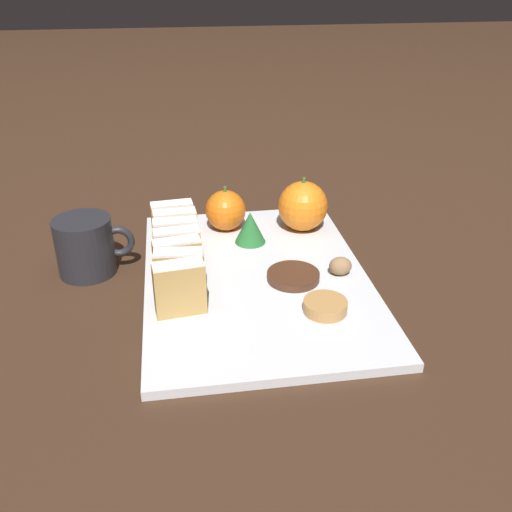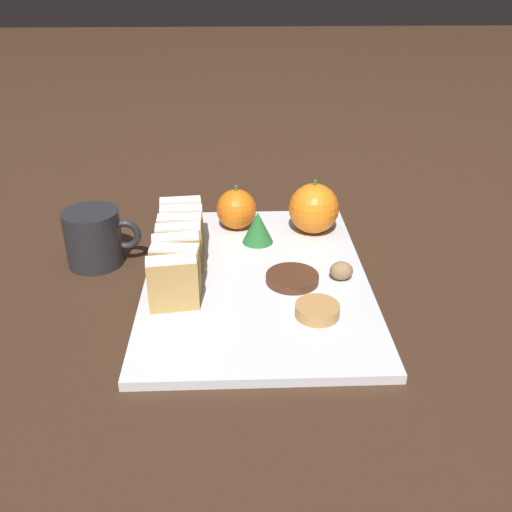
% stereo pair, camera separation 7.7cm
% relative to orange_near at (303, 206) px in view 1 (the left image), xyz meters
% --- Properties ---
extents(ground_plane, '(6.00, 6.00, 0.00)m').
position_rel_orange_near_xyz_m(ground_plane, '(-0.10, -0.14, -0.05)').
color(ground_plane, '#382316').
extents(serving_platter, '(0.30, 0.43, 0.01)m').
position_rel_orange_near_xyz_m(serving_platter, '(-0.10, -0.14, -0.05)').
color(serving_platter, silver).
rests_on(serving_platter, ground_plane).
extents(stollen_slice_front, '(0.06, 0.03, 0.07)m').
position_rel_orange_near_xyz_m(stollen_slice_front, '(-0.20, -0.21, -0.00)').
color(stollen_slice_front, tan).
rests_on(stollen_slice_front, serving_platter).
extents(stollen_slice_second, '(0.06, 0.03, 0.07)m').
position_rel_orange_near_xyz_m(stollen_slice_second, '(-0.20, -0.18, -0.00)').
color(stollen_slice_second, tan).
rests_on(stollen_slice_second, serving_platter).
extents(stollen_slice_third, '(0.06, 0.03, 0.07)m').
position_rel_orange_near_xyz_m(stollen_slice_third, '(-0.20, -0.15, -0.00)').
color(stollen_slice_third, tan).
rests_on(stollen_slice_third, serving_platter).
extents(stollen_slice_fourth, '(0.06, 0.03, 0.07)m').
position_rel_orange_near_xyz_m(stollen_slice_fourth, '(-0.20, -0.12, -0.00)').
color(stollen_slice_fourth, tan).
rests_on(stollen_slice_fourth, serving_platter).
extents(stollen_slice_fifth, '(0.06, 0.03, 0.07)m').
position_rel_orange_near_xyz_m(stollen_slice_fifth, '(-0.20, -0.09, -0.00)').
color(stollen_slice_fifth, tan).
rests_on(stollen_slice_fifth, serving_platter).
extents(stollen_slice_sixth, '(0.06, 0.03, 0.07)m').
position_rel_orange_near_xyz_m(stollen_slice_sixth, '(-0.20, -0.06, -0.00)').
color(stollen_slice_sixth, tan).
rests_on(stollen_slice_sixth, serving_platter).
extents(stollen_slice_back, '(0.06, 0.03, 0.07)m').
position_rel_orange_near_xyz_m(stollen_slice_back, '(-0.20, -0.03, -0.00)').
color(stollen_slice_back, tan).
rests_on(stollen_slice_back, serving_platter).
extents(orange_near, '(0.08, 0.08, 0.09)m').
position_rel_orange_near_xyz_m(orange_near, '(0.00, 0.00, 0.00)').
color(orange_near, orange).
rests_on(orange_near, serving_platter).
extents(orange_far, '(0.06, 0.06, 0.07)m').
position_rel_orange_near_xyz_m(orange_far, '(-0.12, 0.02, -0.01)').
color(orange_far, orange).
rests_on(orange_far, serving_platter).
extents(walnut, '(0.03, 0.03, 0.03)m').
position_rel_orange_near_xyz_m(walnut, '(0.02, -0.15, -0.03)').
color(walnut, '#8E6B47').
rests_on(walnut, serving_platter).
extents(chocolate_cookie, '(0.07, 0.07, 0.01)m').
position_rel_orange_near_xyz_m(chocolate_cookie, '(-0.05, -0.16, -0.03)').
color(chocolate_cookie, '#472819').
rests_on(chocolate_cookie, serving_platter).
extents(gingerbread_cookie, '(0.05, 0.05, 0.02)m').
position_rel_orange_near_xyz_m(gingerbread_cookie, '(-0.02, -0.24, -0.03)').
color(gingerbread_cookie, '#B27F47').
rests_on(gingerbread_cookie, serving_platter).
extents(evergreen_sprig, '(0.05, 0.05, 0.05)m').
position_rel_orange_near_xyz_m(evergreen_sprig, '(-0.09, -0.03, -0.01)').
color(evergreen_sprig, '#23662D').
rests_on(evergreen_sprig, serving_platter).
extents(coffee_mug, '(0.11, 0.08, 0.08)m').
position_rel_orange_near_xyz_m(coffee_mug, '(-0.33, -0.07, -0.01)').
color(coffee_mug, '#232328').
rests_on(coffee_mug, ground_plane).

